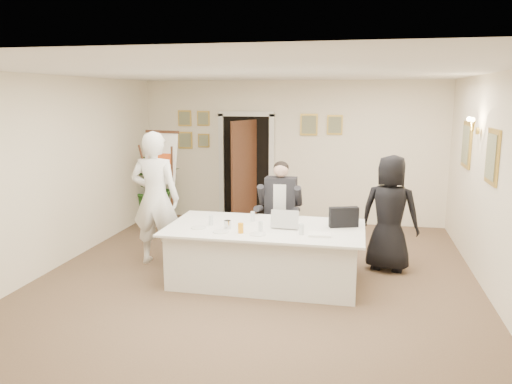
{
  "coord_description": "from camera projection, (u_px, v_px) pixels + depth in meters",
  "views": [
    {
      "loc": [
        1.34,
        -6.32,
        2.51
      ],
      "look_at": [
        -0.1,
        0.6,
        1.14
      ],
      "focal_mm": 35.0,
      "sensor_mm": 36.0,
      "label": 1
    }
  ],
  "objects": [
    {
      "name": "wall_left",
      "position": [
        50.0,
        174.0,
        7.15
      ],
      "size": [
        0.1,
        7.0,
        2.8
      ],
      "primitive_type": "cube",
      "color": "white",
      "rests_on": "floor"
    },
    {
      "name": "wall_front",
      "position": [
        141.0,
        272.0,
        3.19
      ],
      "size": [
        6.0,
        0.1,
        2.8
      ],
      "primitive_type": "cube",
      "color": "white",
      "rests_on": "floor"
    },
    {
      "name": "glass_a",
      "position": [
        211.0,
        220.0,
        6.77
      ],
      "size": [
        0.07,
        0.07,
        0.14
      ],
      "primitive_type": "cylinder",
      "rotation": [
        0.0,
        0.0,
        0.2
      ],
      "color": "silver",
      "rests_on": "conference_table"
    },
    {
      "name": "standing_woman",
      "position": [
        390.0,
        213.0,
        7.16
      ],
      "size": [
        0.93,
        0.72,
        1.69
      ],
      "primitive_type": "imported",
      "rotation": [
        0.0,
        0.0,
        2.9
      ],
      "color": "black",
      "rests_on": "floor"
    },
    {
      "name": "standing_man",
      "position": [
        155.0,
        198.0,
        7.43
      ],
      "size": [
        0.76,
        0.52,
        2.0
      ],
      "primitive_type": "imported",
      "rotation": [
        0.0,
        0.0,
        3.2
      ],
      "color": "white",
      "rests_on": "floor"
    },
    {
      "name": "wall_right",
      "position": [
        500.0,
        190.0,
        5.95
      ],
      "size": [
        0.1,
        7.0,
        2.8
      ],
      "primitive_type": "cube",
      "color": "white",
      "rests_on": "floor"
    },
    {
      "name": "pictures_back_wall",
      "position": [
        251.0,
        129.0,
        9.96
      ],
      "size": [
        3.4,
        0.06,
        0.8
      ],
      "primitive_type": null,
      "color": "gold",
      "rests_on": "wall_back"
    },
    {
      "name": "glass_c",
      "position": [
        301.0,
        229.0,
        6.31
      ],
      "size": [
        0.07,
        0.07,
        0.14
      ],
      "primitive_type": "cylinder",
      "rotation": [
        0.0,
        0.0,
        0.1
      ],
      "color": "silver",
      "rests_on": "conference_table"
    },
    {
      "name": "doorway",
      "position": [
        246.0,
        170.0,
        9.99
      ],
      "size": [
        1.14,
        0.86,
        2.2
      ],
      "color": "black",
      "rests_on": "floor"
    },
    {
      "name": "potted_palm",
      "position": [
        154.0,
        186.0,
        10.33
      ],
      "size": [
        1.31,
        1.17,
        1.34
      ],
      "primitive_type": "imported",
      "rotation": [
        0.0,
        0.0,
        0.11
      ],
      "color": "#275B1E",
      "rests_on": "floor"
    },
    {
      "name": "ceiling",
      "position": [
        254.0,
        72.0,
        6.28
      ],
      "size": [
        6.0,
        7.0,
        0.02
      ],
      "primitive_type": "cube",
      "color": "white",
      "rests_on": "wall_back"
    },
    {
      "name": "laptop",
      "position": [
        286.0,
        217.0,
        6.67
      ],
      "size": [
        0.38,
        0.39,
        0.28
      ],
      "primitive_type": null,
      "rotation": [
        0.0,
        0.0,
        -0.02
      ],
      "color": "#B7BABC",
      "rests_on": "conference_table"
    },
    {
      "name": "glass_d",
      "position": [
        253.0,
        216.0,
        6.98
      ],
      "size": [
        0.07,
        0.07,
        0.14
      ],
      "primitive_type": "cylinder",
      "rotation": [
        0.0,
        0.0,
        0.14
      ],
      "color": "silver",
      "rests_on": "conference_table"
    },
    {
      "name": "wall_sconce",
      "position": [
        474.0,
        125.0,
        6.99
      ],
      "size": [
        0.2,
        0.3,
        0.24
      ],
      "primitive_type": null,
      "color": "gold",
      "rests_on": "wall_right"
    },
    {
      "name": "paper_stack",
      "position": [
        320.0,
        235.0,
        6.27
      ],
      "size": [
        0.29,
        0.22,
        0.03
      ],
      "primitive_type": "cube",
      "rotation": [
        0.0,
        0.0,
        0.08
      ],
      "color": "white",
      "rests_on": "conference_table"
    },
    {
      "name": "laptop_bag",
      "position": [
        344.0,
        217.0,
        6.66
      ],
      "size": [
        0.4,
        0.23,
        0.27
      ],
      "primitive_type": "cube",
      "rotation": [
        0.0,
        0.0,
        0.33
      ],
      "color": "black",
      "rests_on": "conference_table"
    },
    {
      "name": "plate_left",
      "position": [
        198.0,
        228.0,
        6.62
      ],
      "size": [
        0.24,
        0.24,
        0.01
      ],
      "primitive_type": "cylinder",
      "rotation": [
        0.0,
        0.0,
        0.16
      ],
      "color": "white",
      "rests_on": "conference_table"
    },
    {
      "name": "plate_near",
      "position": [
        258.0,
        234.0,
        6.31
      ],
      "size": [
        0.23,
        0.23,
        0.01
      ],
      "primitive_type": "cylinder",
      "rotation": [
        0.0,
        0.0,
        0.12
      ],
      "color": "white",
      "rests_on": "conference_table"
    },
    {
      "name": "conference_table",
      "position": [
        265.0,
        254.0,
        6.77
      ],
      "size": [
        2.63,
        1.4,
        0.78
      ],
      "color": "white",
      "rests_on": "floor"
    },
    {
      "name": "oj_glass",
      "position": [
        241.0,
        228.0,
        6.38
      ],
      "size": [
        0.08,
        0.08,
        0.13
      ],
      "primitive_type": "cylinder",
      "rotation": [
        0.0,
        0.0,
        -0.15
      ],
      "color": "orange",
      "rests_on": "conference_table"
    },
    {
      "name": "seated_man",
      "position": [
        280.0,
        209.0,
        7.77
      ],
      "size": [
        0.72,
        0.76,
        1.53
      ],
      "primitive_type": null,
      "rotation": [
        0.0,
        0.0,
        0.1
      ],
      "color": "black",
      "rests_on": "floor"
    },
    {
      "name": "glass_b",
      "position": [
        261.0,
        227.0,
        6.41
      ],
      "size": [
        0.06,
        0.06,
        0.14
      ],
      "primitive_type": "cylinder",
      "rotation": [
        0.0,
        0.0,
        0.11
      ],
      "color": "silver",
      "rests_on": "conference_table"
    },
    {
      "name": "pictures_right_wall",
      "position": [
        477.0,
        150.0,
        7.04
      ],
      "size": [
        0.06,
        2.2,
        0.8
      ],
      "primitive_type": null,
      "color": "gold",
      "rests_on": "wall_right"
    },
    {
      "name": "plate_mid",
      "position": [
        221.0,
        232.0,
        6.42
      ],
      "size": [
        0.26,
        0.26,
        0.01
      ],
      "primitive_type": "cylinder",
      "rotation": [
        0.0,
        0.0,
        -0.3
      ],
      "color": "white",
      "rests_on": "conference_table"
    },
    {
      "name": "wall_back",
      "position": [
        291.0,
        152.0,
        9.91
      ],
      "size": [
        6.0,
        0.1,
        2.8
      ],
      "primitive_type": "cube",
      "color": "white",
      "rests_on": "floor"
    },
    {
      "name": "steel_jug",
      "position": [
        228.0,
        225.0,
        6.59
      ],
      "size": [
        0.12,
        0.12,
        0.11
      ],
      "primitive_type": "cylinder",
      "rotation": [
        0.0,
        0.0,
        0.26
      ],
      "color": "silver",
      "rests_on": "conference_table"
    },
    {
      "name": "flip_chart",
      "position": [
        165.0,
        187.0,
        9.13
      ],
      "size": [
        0.67,
        0.47,
        1.85
      ],
      "color": "#3B2212",
      "rests_on": "floor"
    },
    {
      "name": "floor",
      "position": [
        254.0,
        282.0,
        6.82
      ],
      "size": [
        7.0,
        7.0,
        0.0
      ],
      "primitive_type": "plane",
      "color": "brown",
      "rests_on": "ground"
    }
  ]
}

